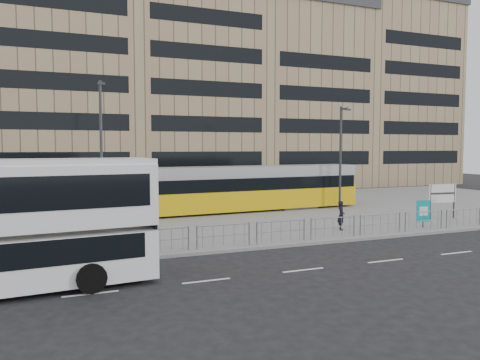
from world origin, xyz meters
name	(u,v)px	position (x,y,z in m)	size (l,w,h in m)	color
ground	(298,246)	(0.00, 0.00, 0.00)	(120.00, 120.00, 0.00)	black
plaza	(217,213)	(0.00, 12.00, 0.07)	(64.00, 24.00, 0.15)	slate
kerb	(298,244)	(0.00, 0.05, 0.07)	(64.00, 0.25, 0.17)	gray
building_row	(166,78)	(1.55, 34.27, 12.91)	(70.40, 18.40, 31.20)	maroon
pedestrian_barrier	(328,222)	(2.00, 0.50, 0.98)	(32.07, 0.07, 1.10)	gray
road_markings	(366,263)	(1.00, -4.00, 0.01)	(62.00, 0.12, 0.01)	white
tram	(182,191)	(-2.77, 11.50, 1.80)	(28.02, 4.17, 3.29)	gold
station_sign	(442,195)	(12.39, 3.21, 1.74)	(1.99, 0.33, 2.29)	#2D2D30
ad_panel	(423,211)	(9.04, 1.33, 1.08)	(0.84, 0.25, 1.58)	#2D2D30
pedestrian	(341,215)	(4.04, 2.34, 0.98)	(0.61, 0.40, 1.66)	black
traffic_light_west	(67,209)	(-10.51, 1.80, 2.12)	(0.22, 0.24, 3.10)	#2D2D30
lamp_post_west	(101,145)	(-8.12, 11.07, 4.97)	(0.45, 1.04, 8.89)	#2D2D30
lamp_post_east	(341,153)	(9.23, 10.10, 4.39)	(0.45, 1.04, 7.74)	#2D2D30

